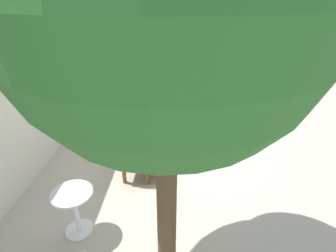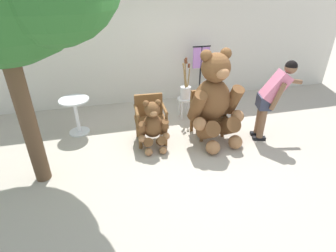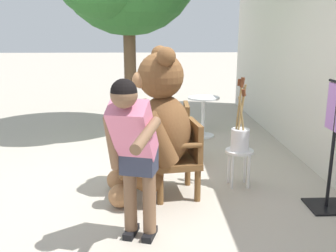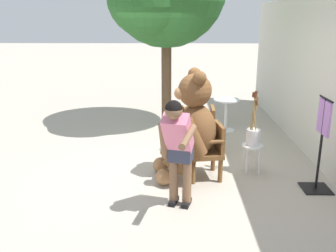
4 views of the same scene
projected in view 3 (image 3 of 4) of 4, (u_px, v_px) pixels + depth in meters
The scene contains 11 objects.
ground_plane at pixel (143, 176), 4.90m from camera, with size 60.00×60.00×0.00m, color #B2A899.
back_wall at pixel (334, 68), 4.66m from camera, with size 10.00×0.16×2.80m, color silver.
wooden_chair_left at pixel (174, 131), 5.35m from camera, with size 0.58×0.54×0.86m.
wooden_chair_right at pixel (180, 156), 4.28m from camera, with size 0.63×0.60×0.86m.
teddy_bear_large at pixel (156, 126), 4.15m from camera, with size 1.04×1.02×1.70m.
teddy_bear_small at pixel (154, 132), 5.34m from camera, with size 0.55×0.52×0.92m.
person_visitor at pixel (134, 147), 3.13m from camera, with size 0.87×0.49×1.50m.
white_stool at pixel (239, 158), 4.53m from camera, with size 0.34×0.34×0.46m.
brush_bucket at pixel (240, 135), 4.46m from camera, with size 0.22×0.22×0.88m.
round_side_table at pixel (203, 112), 6.68m from camera, with size 0.56×0.56×0.72m.
clothing_display_stand at pixel (333, 144), 3.86m from camera, with size 0.44×0.40×1.36m.
Camera 3 is at (4.60, 0.13, 1.84)m, focal length 40.00 mm.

